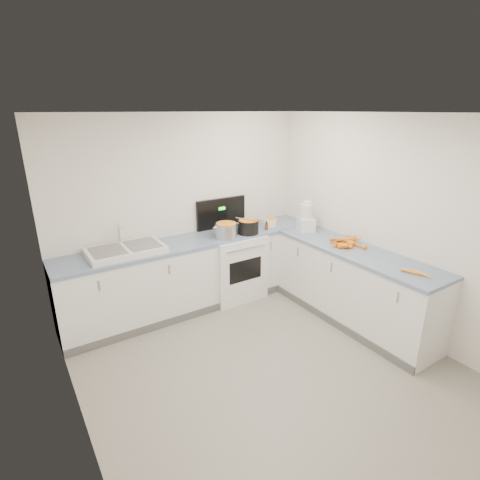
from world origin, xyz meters
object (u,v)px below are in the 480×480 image
extract_bottle (266,226)px  spice_jar (267,226)px  mixing_bowl (269,222)px  food_processor (306,218)px  steel_pot (226,231)px  stove (232,264)px  sink (126,250)px  black_pot (248,228)px

extract_bottle → spice_jar: extract_bottle is taller
mixing_bowl → food_processor: 0.55m
steel_pot → food_processor: 1.14m
stove → sink: 1.54m
food_processor → sink: bearing=168.2°
sink → extract_bottle: size_ratio=8.48×
black_pot → mixing_bowl: (0.45, 0.13, -0.03)m
steel_pot → black_pot: 0.34m
food_processor → steel_pot: bearing=162.8°
mixing_bowl → food_processor: size_ratio=0.53×
steel_pot → food_processor: bearing=-17.2°
black_pot → extract_bottle: (0.30, -0.02, -0.03)m
mixing_bowl → extract_bottle: 0.21m
sink → spice_jar: (1.93, -0.16, 0.01)m
stove → food_processor: bearing=-27.8°
steel_pot → spice_jar: (0.66, -0.00, -0.04)m
extract_bottle → stove: bearing=160.1°
sink → black_pot: sink is taller
steel_pot → food_processor: (1.08, -0.33, 0.09)m
sink → spice_jar: bearing=-4.8°
black_pot → spice_jar: bearing=0.7°
food_processor → stove: bearing=152.2°
steel_pot → extract_bottle: steel_pot is taller
spice_jar → steel_pot: bearing=179.7°
steel_pot → mixing_bowl: bearing=8.6°
sink → mixing_bowl: size_ratio=3.87×
black_pot → food_processor: (0.74, -0.33, 0.10)m
spice_jar → sink: bearing=175.2°
sink → extract_bottle: sink is taller
sink → black_pot: size_ratio=3.04×
mixing_bowl → spice_jar: (-0.14, -0.12, -0.00)m
stove → steel_pot: 0.60m
extract_bottle → food_processor: 0.56m
steel_pot → black_pot: size_ratio=1.04×
black_pot → spice_jar: size_ratio=2.90×
sink → food_processor: bearing=-11.8°
sink → steel_pot: (1.27, -0.16, 0.05)m
mixing_bowl → sink: bearing=178.9°
black_pot → extract_bottle: black_pot is taller
sink → food_processor: (2.35, -0.49, 0.14)m
black_pot → stove: bearing=137.5°
stove → mixing_bowl: 0.80m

